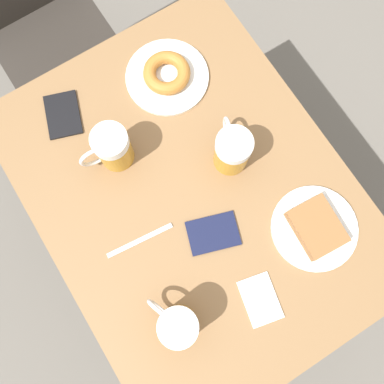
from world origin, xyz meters
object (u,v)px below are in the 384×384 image
Objects in this scene: chair at (36,13)px; plate_with_cake at (315,228)px; beer_mug_left at (232,150)px; napkin_folded at (262,299)px; passport_near_edge at (213,233)px; passport_far_edge at (63,115)px; beer_mug_center at (112,148)px; plate_with_donut at (167,75)px; fork at (140,240)px; beer_mug_right at (178,325)px.

chair is 4.09× the size of plate_with_cake.
beer_mug_left is at bearing 106.28° from plate_with_cake.
passport_near_edge is at bearing 94.10° from napkin_folded.
napkin_folded is (-0.21, -0.07, -0.01)m from plate_with_cake.
passport_near_edge is at bearing -70.77° from passport_far_edge.
napkin_folded is 0.88× the size of passport_near_edge.
beer_mug_center is 0.33m from passport_near_edge.
beer_mug_left is 0.46m from passport_far_edge.
plate_with_donut reaches higher than napkin_folded.
plate_with_cake is at bearing -75.71° from chair.
beer_mug_center is 0.20m from passport_far_edge.
chair is 5.03× the size of fork.
chair reaches higher than fork.
beer_mug_left is 0.89× the size of passport_near_edge.
beer_mug_center is (-0.03, -0.67, 0.28)m from chair.
fork is at bearing -96.46° from chair.
passport_far_edge is at bearing -101.23° from chair.
fork is (0.02, 0.22, -0.06)m from beer_mug_right.
napkin_folded is 0.88× the size of passport_far_edge.
beer_mug_right reaches higher than passport_far_edge.
beer_mug_right is (-0.41, -0.01, 0.05)m from plate_with_cake.
passport_far_edge is (-0.09, -0.50, 0.22)m from chair.
plate_with_cake is 0.54m from beer_mug_center.
plate_with_donut is at bearing 99.92° from plate_with_cake.
napkin_folded and fork have the same top height.
beer_mug_left is 0.74× the size of fork.
napkin_folded is at bearing -85.90° from passport_near_edge.
plate_with_donut is at bearing -70.67° from chair.
plate_with_donut is 0.63m from napkin_folded.
passport_near_edge is (0.19, 0.14, -0.06)m from beer_mug_right.
chair is 0.63m from plate_with_donut.
chair reaches higher than passport_near_edge.
beer_mug_center is 1.05× the size of napkin_folded.
beer_mug_center is (-0.23, -0.12, 0.05)m from plate_with_donut.
plate_with_donut is 1.53× the size of passport_far_edge.
chair is 1.16m from plate_with_cake.
chair is 6.05× the size of passport_near_edge.
plate_with_cake is at bearing -80.08° from plate_with_donut.
beer_mug_left is at bearing 40.22° from beer_mug_right.
chair is at bearing 110.26° from plate_with_donut.
beer_mug_left is at bearing -86.29° from plate_with_donut.
plate_with_cake is 1.48× the size of passport_far_edge.
plate_with_cake is 0.56m from plate_with_donut.
napkin_folded is 0.70m from passport_far_edge.
passport_near_edge is (0.08, -0.98, 0.22)m from chair.
passport_far_edge is at bearing 90.51° from fork.
napkin_folded is (0.09, -1.17, 0.22)m from chair.
plate_with_donut is at bearing 49.91° from fork.
plate_with_cake is at bearing -57.23° from passport_far_edge.
fork is (-0.39, 0.21, -0.01)m from plate_with_cake.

